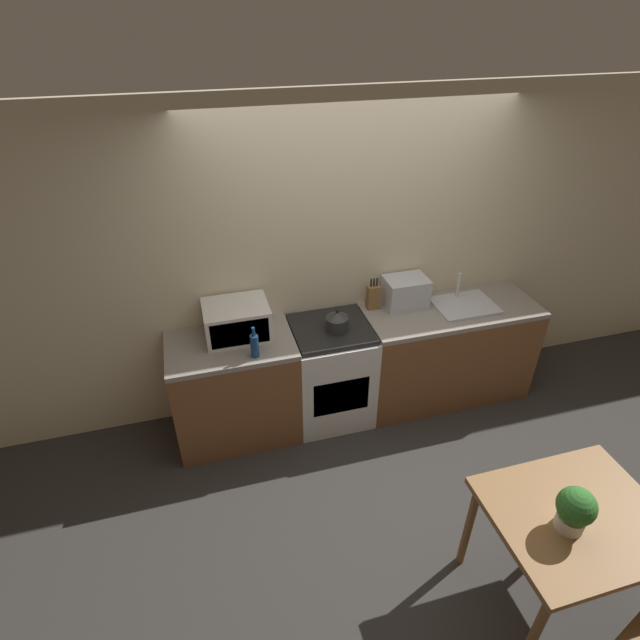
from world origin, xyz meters
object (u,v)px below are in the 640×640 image
object	(u,v)px
kettle	(337,321)
stove_range	(330,372)
toaster_oven	(405,292)
bottle	(255,345)
dining_table	(574,525)
microwave	(237,320)

from	to	relation	value
kettle	stove_range	bearing A→B (deg)	128.06
kettle	toaster_oven	xyz separation A→B (m)	(0.66, 0.21, 0.04)
bottle	dining_table	world-z (taller)	bottle
stove_range	microwave	bearing A→B (deg)	172.34
kettle	dining_table	world-z (taller)	kettle
stove_range	toaster_oven	size ratio (longest dim) A/B	2.55
microwave	toaster_oven	world-z (taller)	microwave
stove_range	dining_table	size ratio (longest dim) A/B	0.97
microwave	bottle	bearing A→B (deg)	-74.82
toaster_oven	microwave	bearing A→B (deg)	-177.42
stove_range	dining_table	distance (m)	2.08
kettle	bottle	size ratio (longest dim) A/B	0.77
microwave	dining_table	world-z (taller)	microwave
microwave	toaster_oven	size ratio (longest dim) A/B	1.39
dining_table	microwave	bearing A→B (deg)	127.86
kettle	dining_table	xyz separation A→B (m)	(0.79, -1.85, -0.31)
stove_range	bottle	xyz separation A→B (m)	(-0.64, -0.21, 0.55)
bottle	toaster_oven	world-z (taller)	bottle
kettle	microwave	xyz separation A→B (m)	(-0.76, 0.14, 0.05)
dining_table	toaster_oven	bearing A→B (deg)	93.61
bottle	dining_table	distance (m)	2.25
stove_range	kettle	bearing A→B (deg)	-51.94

